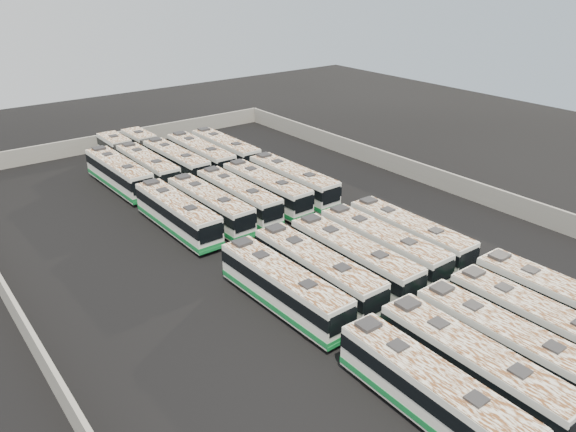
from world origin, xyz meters
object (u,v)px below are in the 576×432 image
(bus_midback_center, at_px, (238,197))
(bus_midback_right, at_px, (266,189))
(bus_front_center, at_px, (507,345))
(bus_back_left, at_px, (136,160))
(bus_midfront_left, at_px, (317,271))
(bus_midfront_center, at_px, (353,259))
(bus_midback_far_left, at_px, (177,214))
(bus_midfront_far_left, at_px, (283,287))
(bus_front_far_right, at_px, (564,305))
(bus_midback_far_right, at_px, (293,181))
(bus_front_right, at_px, (536,324))
(bus_front_far_left, at_px, (432,392))
(bus_midfront_far_right, at_px, (409,235))
(bus_back_center, at_px, (163,155))
(bus_front_left, at_px, (473,367))
(bus_back_far_right, at_px, (225,150))
(bus_midback_left, at_px, (210,206))
(bus_back_far_left, at_px, (119,173))
(bus_back_right, at_px, (201,156))

(bus_midback_center, distance_m, bus_midback_right, 3.45)
(bus_front_center, height_order, bus_back_left, bus_front_center)
(bus_midfront_left, xyz_separation_m, bus_back_left, (-0.00, 33.48, -0.09))
(bus_back_left, bearing_deg, bus_midback_right, -67.98)
(bus_midfront_center, xyz_separation_m, bus_midback_far_left, (-6.96, 16.53, -0.03))
(bus_midfront_far_left, bearing_deg, bus_front_far_right, -45.90)
(bus_midfront_left, bearing_deg, bus_midback_far_right, 57.33)
(bus_front_far_right, xyz_separation_m, bus_midback_right, (-3.59, 30.25, -0.04))
(bus_front_right, height_order, bus_midfront_center, bus_midfront_center)
(bus_front_far_left, relative_size, bus_front_far_right, 0.97)
(bus_front_right, xyz_separation_m, bus_midback_right, (-0.15, 30.26, 0.03))
(bus_midfront_far_right, relative_size, bus_back_center, 0.65)
(bus_front_left, distance_m, bus_back_far_right, 45.53)
(bus_front_far_right, relative_size, bus_midback_far_right, 1.01)
(bus_front_right, relative_size, bus_midback_far_left, 0.98)
(bus_midfront_center, bearing_deg, bus_midback_far_left, 112.68)
(bus_front_center, distance_m, bus_back_center, 47.42)
(bus_front_far_left, xyz_separation_m, bus_midback_far_left, (0.07, 30.19, 0.03))
(bus_midback_right, bearing_deg, bus_midfront_left, -114.08)
(bus_midfront_center, height_order, bus_back_far_right, bus_midfront_center)
(bus_midfront_far_right, relative_size, bus_midback_right, 0.99)
(bus_midfront_left, bearing_deg, bus_front_far_right, -53.20)
(bus_front_left, height_order, bus_back_center, bus_front_left)
(bus_midfront_left, distance_m, bus_midback_far_left, 16.60)
(bus_midfront_far_right, xyz_separation_m, bus_midback_far_left, (-13.80, 16.35, 0.02))
(bus_front_far_right, distance_m, bus_midback_center, 31.06)
(bus_midback_far_left, xyz_separation_m, bus_midback_center, (6.85, 0.11, -0.05))
(bus_midfront_far_right, bearing_deg, bus_front_far_right, -89.14)
(bus_midfront_left, distance_m, bus_back_left, 33.48)
(bus_midback_left, distance_m, bus_midback_center, 3.40)
(bus_midfront_far_left, bearing_deg, bus_midback_far_right, 48.99)
(bus_front_left, bearing_deg, bus_back_center, 86.59)
(bus_front_far_right, relative_size, bus_back_left, 0.68)
(bus_back_far_left, bearing_deg, bus_midback_left, -77.11)
(bus_midfront_center, bearing_deg, bus_front_far_right, -63.16)
(bus_front_left, distance_m, bus_midfront_far_right, 17.37)
(bus_front_far_left, relative_size, bus_front_center, 0.99)
(bus_midfront_left, distance_m, bus_midback_center, 16.71)
(bus_midfront_left, relative_size, bus_midfront_far_right, 1.03)
(bus_front_center, height_order, bus_midfront_far_left, bus_midfront_far_left)
(bus_midback_far_right, bearing_deg, bus_back_far_right, 89.45)
(bus_back_far_right, bearing_deg, bus_front_center, -98.96)
(bus_front_far_right, bearing_deg, bus_midfront_center, 116.33)
(bus_back_left, relative_size, bus_back_right, 1.49)
(bus_front_left, xyz_separation_m, bus_midback_center, (3.39, 30.42, -0.07))
(bus_midfront_far_left, height_order, bus_back_far_right, bus_midfront_far_left)
(bus_midback_center, xyz_separation_m, bus_back_far_right, (7.02, 13.90, 0.04))
(bus_midfront_far_left, xyz_separation_m, bus_back_far_left, (-0.11, 30.45, 0.03))
(bus_front_left, bearing_deg, bus_midfront_far_left, 104.61)
(bus_midfront_center, height_order, bus_midback_left, bus_midfront_center)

